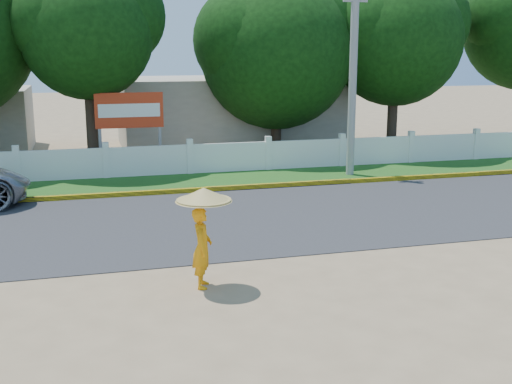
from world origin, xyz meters
TOP-DOWN VIEW (x-y plane):
  - ground at (0.00, 0.00)m, footprint 120.00×120.00m
  - road at (0.00, 4.50)m, footprint 60.00×7.00m
  - grass_verge at (0.00, 9.75)m, footprint 60.00×3.50m
  - curb at (0.00, 8.05)m, footprint 40.00×0.18m
  - fence at (0.00, 11.20)m, footprint 40.00×0.10m
  - building_near at (3.00, 18.00)m, footprint 10.00×6.00m
  - utility_pole at (5.61, 9.47)m, footprint 0.28×0.28m
  - monk_with_parasol at (-1.67, -0.25)m, footprint 1.08×1.08m
  - billboard at (-2.04, 12.30)m, footprint 2.50×0.13m
  - tree_row at (0.58, 14.25)m, footprint 36.24×7.17m

SIDE VIEW (x-z plane):
  - ground at x=0.00m, z-range 0.00..0.00m
  - road at x=0.00m, z-range 0.00..0.02m
  - grass_verge at x=0.00m, z-range 0.00..0.03m
  - curb at x=0.00m, z-range 0.00..0.16m
  - fence at x=0.00m, z-range 0.00..1.10m
  - monk_with_parasol at x=-1.67m, z-range 0.30..2.26m
  - building_near at x=3.00m, z-range 0.00..3.20m
  - billboard at x=-2.04m, z-range 0.67..3.62m
  - utility_pole at x=5.61m, z-range 0.00..6.94m
  - tree_row at x=0.58m, z-range 0.58..9.27m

